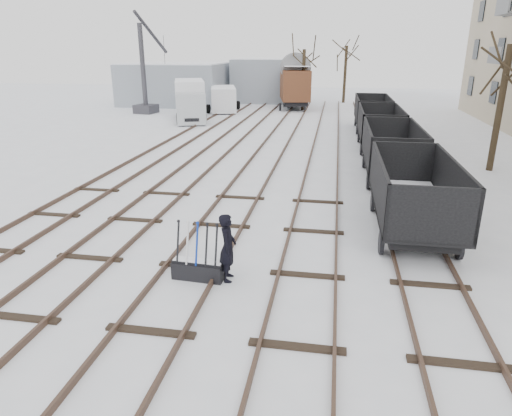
{
  "coord_description": "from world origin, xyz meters",
  "views": [
    {
      "loc": [
        3.49,
        -10.48,
        5.51
      ],
      "look_at": [
        1.4,
        1.6,
        1.2
      ],
      "focal_mm": 32.0,
      "sensor_mm": 36.0,
      "label": 1
    }
  ],
  "objects_px": {
    "panel_van": "(223,99)",
    "lorry": "(190,100)",
    "ground_frame": "(198,268)",
    "freight_wagon_a": "(412,205)",
    "worker": "(228,248)",
    "box_van_wagon": "(295,84)",
    "crane": "(145,87)"
  },
  "relations": [
    {
      "from": "freight_wagon_a",
      "to": "lorry",
      "type": "relative_size",
      "value": 0.8
    },
    {
      "from": "ground_frame",
      "to": "worker",
      "type": "height_order",
      "value": "worker"
    },
    {
      "from": "worker",
      "to": "box_van_wagon",
      "type": "xyz_separation_m",
      "value": [
        -1.53,
        34.41,
        1.45
      ]
    },
    {
      "from": "lorry",
      "to": "panel_van",
      "type": "bearing_deg",
      "value": 57.8
    },
    {
      "from": "panel_van",
      "to": "crane",
      "type": "distance_m",
      "value": 6.98
    },
    {
      "from": "panel_van",
      "to": "lorry",
      "type": "bearing_deg",
      "value": -118.03
    },
    {
      "from": "freight_wagon_a",
      "to": "worker",
      "type": "bearing_deg",
      "value": -140.7
    },
    {
      "from": "worker",
      "to": "lorry",
      "type": "relative_size",
      "value": 0.24
    },
    {
      "from": "worker",
      "to": "freight_wagon_a",
      "type": "height_order",
      "value": "freight_wagon_a"
    },
    {
      "from": "worker",
      "to": "freight_wagon_a",
      "type": "relative_size",
      "value": 0.31
    },
    {
      "from": "ground_frame",
      "to": "worker",
      "type": "bearing_deg",
      "value": 11.6
    },
    {
      "from": "freight_wagon_a",
      "to": "crane",
      "type": "height_order",
      "value": "crane"
    },
    {
      "from": "worker",
      "to": "crane",
      "type": "height_order",
      "value": "crane"
    },
    {
      "from": "lorry",
      "to": "crane",
      "type": "bearing_deg",
      "value": 126.84
    },
    {
      "from": "freight_wagon_a",
      "to": "lorry",
      "type": "bearing_deg",
      "value": 122.96
    },
    {
      "from": "box_van_wagon",
      "to": "lorry",
      "type": "height_order",
      "value": "box_van_wagon"
    },
    {
      "from": "panel_van",
      "to": "ground_frame",
      "type": "bearing_deg",
      "value": -92.11
    },
    {
      "from": "box_van_wagon",
      "to": "lorry",
      "type": "bearing_deg",
      "value": -141.38
    },
    {
      "from": "lorry",
      "to": "panel_van",
      "type": "relative_size",
      "value": 1.33
    },
    {
      "from": "lorry",
      "to": "ground_frame",
      "type": "bearing_deg",
      "value": -90.87
    },
    {
      "from": "box_van_wagon",
      "to": "lorry",
      "type": "relative_size",
      "value": 0.79
    },
    {
      "from": "ground_frame",
      "to": "crane",
      "type": "relative_size",
      "value": 0.18
    },
    {
      "from": "box_van_wagon",
      "to": "panel_van",
      "type": "relative_size",
      "value": 1.05
    },
    {
      "from": "ground_frame",
      "to": "freight_wagon_a",
      "type": "bearing_deg",
      "value": 40.07
    },
    {
      "from": "worker",
      "to": "box_van_wagon",
      "type": "distance_m",
      "value": 34.48
    },
    {
      "from": "box_van_wagon",
      "to": "lorry",
      "type": "distance_m",
      "value": 11.54
    },
    {
      "from": "freight_wagon_a",
      "to": "box_van_wagon",
      "type": "relative_size",
      "value": 1.01
    },
    {
      "from": "box_van_wagon",
      "to": "worker",
      "type": "bearing_deg",
      "value": -97.61
    },
    {
      "from": "freight_wagon_a",
      "to": "lorry",
      "type": "height_order",
      "value": "lorry"
    },
    {
      "from": "worker",
      "to": "lorry",
      "type": "height_order",
      "value": "lorry"
    },
    {
      "from": "worker",
      "to": "panel_van",
      "type": "relative_size",
      "value": 0.33
    },
    {
      "from": "ground_frame",
      "to": "freight_wagon_a",
      "type": "height_order",
      "value": "freight_wagon_a"
    }
  ]
}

